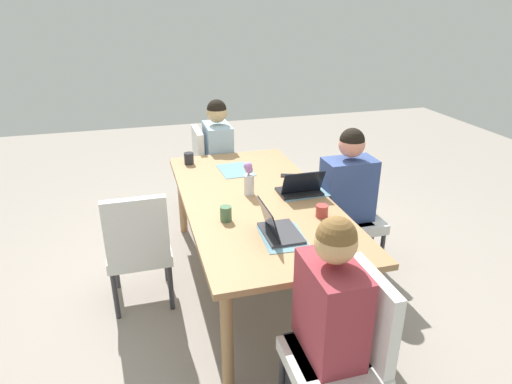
# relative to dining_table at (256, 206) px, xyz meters

# --- Properties ---
(ground_plane) EXTENTS (10.00, 10.00, 0.00)m
(ground_plane) POSITION_rel_dining_table_xyz_m (0.00, 0.00, -0.66)
(ground_plane) COLOR gray
(dining_table) EXTENTS (2.15, 1.05, 0.72)m
(dining_table) POSITION_rel_dining_table_xyz_m (0.00, 0.00, 0.00)
(dining_table) COLOR #9E754C
(dining_table) RESTS_ON ground_plane
(chair_head_right_left_near) EXTENTS (0.44, 0.44, 0.90)m
(chair_head_right_left_near) POSITION_rel_dining_table_xyz_m (1.37, 0.08, -0.16)
(chair_head_right_left_near) COLOR silver
(chair_head_right_left_near) RESTS_ON ground_plane
(person_head_right_left_near) EXTENTS (0.40, 0.36, 1.19)m
(person_head_right_left_near) POSITION_rel_dining_table_xyz_m (1.31, 0.01, -0.13)
(person_head_right_left_near) COLOR #2D2D33
(person_head_right_left_near) RESTS_ON ground_plane
(chair_head_left_left_mid) EXTENTS (0.44, 0.44, 0.90)m
(chair_head_left_left_mid) POSITION_rel_dining_table_xyz_m (-1.36, -0.10, -0.16)
(chair_head_left_left_mid) COLOR silver
(chair_head_left_left_mid) RESTS_ON ground_plane
(person_head_left_left_mid) EXTENTS (0.40, 0.36, 1.19)m
(person_head_left_left_mid) POSITION_rel_dining_table_xyz_m (-1.30, -0.03, -0.13)
(person_head_left_left_mid) COLOR #2D2D33
(person_head_left_left_mid) RESTS_ON ground_plane
(chair_far_left_far) EXTENTS (0.44, 0.44, 0.90)m
(chair_far_left_far) POSITION_rel_dining_table_xyz_m (-0.09, 0.81, -0.16)
(chair_far_left_far) COLOR silver
(chair_far_left_far) RESTS_ON ground_plane
(person_far_left_far) EXTENTS (0.36, 0.40, 1.19)m
(person_far_left_far) POSITION_rel_dining_table_xyz_m (-0.01, 0.75, -0.13)
(person_far_left_far) COLOR #2D2D33
(person_far_left_far) RESTS_ON ground_plane
(chair_near_right_near) EXTENTS (0.44, 0.44, 0.90)m
(chair_near_right_near) POSITION_rel_dining_table_xyz_m (0.06, -0.87, -0.16)
(chair_near_right_near) COLOR silver
(chair_near_right_near) RESTS_ON ground_plane
(flower_vase) EXTENTS (0.08, 0.08, 0.26)m
(flower_vase) POSITION_rel_dining_table_xyz_m (-0.08, -0.03, 0.19)
(flower_vase) COLOR silver
(flower_vase) RESTS_ON dining_table
(placemat_head_right_left_near) EXTENTS (0.37, 0.28, 0.00)m
(placemat_head_right_left_near) POSITION_rel_dining_table_xyz_m (0.62, 0.00, 0.07)
(placemat_head_right_left_near) COLOR slate
(placemat_head_right_left_near) RESTS_ON dining_table
(placemat_head_left_left_mid) EXTENTS (0.37, 0.28, 0.00)m
(placemat_head_left_left_mid) POSITION_rel_dining_table_xyz_m (-0.61, -0.01, 0.07)
(placemat_head_left_left_mid) COLOR slate
(placemat_head_left_left_mid) RESTS_ON dining_table
(placemat_far_left_far) EXTENTS (0.27, 0.37, 0.00)m
(placemat_far_left_far) POSITION_rel_dining_table_xyz_m (-0.01, 0.37, 0.07)
(placemat_far_left_far) COLOR slate
(placemat_far_left_far) RESTS_ON dining_table
(laptop_far_left_far) EXTENTS (0.22, 0.32, 0.20)m
(laptop_far_left_far) POSITION_rel_dining_table_xyz_m (0.01, 0.34, 0.11)
(laptop_far_left_far) COLOR black
(laptop_far_left_far) RESTS_ON dining_table
(laptop_head_right_left_near) EXTENTS (0.32, 0.22, 0.21)m
(laptop_head_right_left_near) POSITION_rel_dining_table_xyz_m (0.57, -0.02, 0.11)
(laptop_head_right_left_near) COLOR #38383D
(laptop_head_right_left_near) RESTS_ON dining_table
(coffee_mug_near_left) EXTENTS (0.08, 0.08, 0.08)m
(coffee_mug_near_left) POSITION_rel_dining_table_xyz_m (0.41, 0.35, 0.11)
(coffee_mug_near_left) COLOR #AD3D38
(coffee_mug_near_left) RESTS_ON dining_table
(coffee_mug_near_right) EXTENTS (0.08, 0.08, 0.10)m
(coffee_mug_near_right) POSITION_rel_dining_table_xyz_m (0.29, -0.29, 0.12)
(coffee_mug_near_right) COLOR #47704C
(coffee_mug_near_right) RESTS_ON dining_table
(coffee_mug_centre_left) EXTENTS (0.08, 0.08, 0.10)m
(coffee_mug_centre_left) POSITION_rel_dining_table_xyz_m (-0.88, -0.37, 0.12)
(coffee_mug_centre_left) COLOR #232328
(coffee_mug_centre_left) RESTS_ON dining_table
(phone_black) EXTENTS (0.12, 0.17, 0.01)m
(phone_black) POSITION_rel_dining_table_xyz_m (-0.35, 0.39, 0.07)
(phone_black) COLOR black
(phone_black) RESTS_ON dining_table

